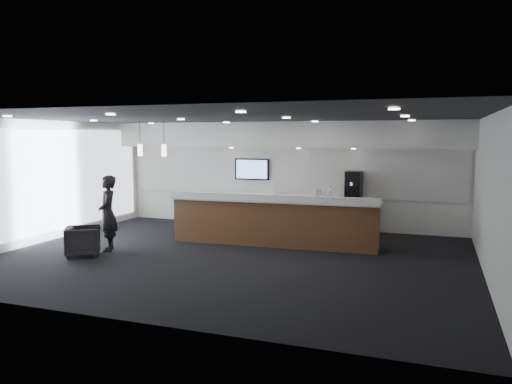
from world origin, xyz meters
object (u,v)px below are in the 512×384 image
(service_counter, at_px, (273,221))
(lounge_guest, at_px, (108,213))
(coffee_machine, at_px, (354,185))
(armchair, at_px, (83,241))

(service_counter, relative_size, lounge_guest, 2.93)
(coffee_machine, relative_size, armchair, 1.01)
(coffee_machine, bearing_deg, service_counter, -123.19)
(armchair, bearing_deg, service_counter, -89.53)
(lounge_guest, bearing_deg, service_counter, 86.74)
(coffee_machine, relative_size, lounge_guest, 0.42)
(service_counter, height_order, coffee_machine, coffee_machine)
(service_counter, relative_size, armchair, 7.03)
(service_counter, bearing_deg, coffee_machine, 52.58)
(armchair, xyz_separation_m, lounge_guest, (0.20, 0.62, 0.53))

